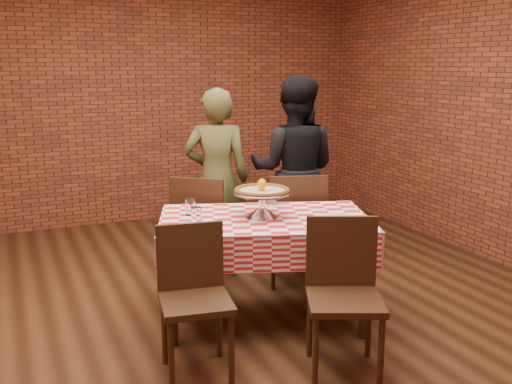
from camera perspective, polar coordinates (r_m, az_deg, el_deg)
ground at (r=4.25m, az=-2.98°, el=-12.59°), size 6.00×6.00×0.00m
back_wall at (r=6.75m, az=-12.37°, el=9.25°), size 5.50×0.00×5.50m
table at (r=4.14m, az=0.83°, el=-7.62°), size 1.62×1.26×0.75m
tablecloth at (r=4.06m, az=0.84°, el=-4.16°), size 1.66×1.31×0.24m
pizza_stand at (r=4.01m, az=0.58°, el=-1.24°), size 0.50×0.50×0.18m
pizza at (r=3.99m, az=0.58°, el=0.07°), size 0.48×0.48×0.03m
lemon at (r=3.98m, az=0.58°, el=0.73°), size 0.08×0.08×0.08m
water_glass_left at (r=3.87m, az=-5.87°, el=-2.31°), size 0.09×0.09×0.11m
water_glass_right at (r=4.10m, az=-6.43°, el=-1.46°), size 0.09×0.09×0.11m
side_plate at (r=4.04m, az=8.20°, el=-2.47°), size 0.22×0.22×0.01m
sweetener_packet_a at (r=3.99m, az=9.77°, el=-2.75°), size 0.06×0.05×0.00m
sweetener_packet_b at (r=3.97m, az=10.47°, el=-2.87°), size 0.06×0.06×0.00m
condiment_caddy at (r=4.33m, az=1.36°, el=-0.46°), size 0.13×0.12×0.14m
chair_near_left at (r=3.43m, az=-5.92°, el=-10.91°), size 0.45×0.45×0.88m
chair_near_right at (r=3.47m, az=8.70°, el=-10.45°), size 0.56×0.56×0.91m
chair_far_left at (r=4.85m, az=-4.94°, el=-3.57°), size 0.62×0.62×0.92m
chair_far_right at (r=4.86m, az=3.75°, el=-3.41°), size 0.58×0.58×0.94m
diner_olive at (r=5.19m, az=-3.88°, el=1.36°), size 0.69×0.58×1.60m
diner_black at (r=5.31m, az=3.72°, el=2.17°), size 1.04×0.99×1.70m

